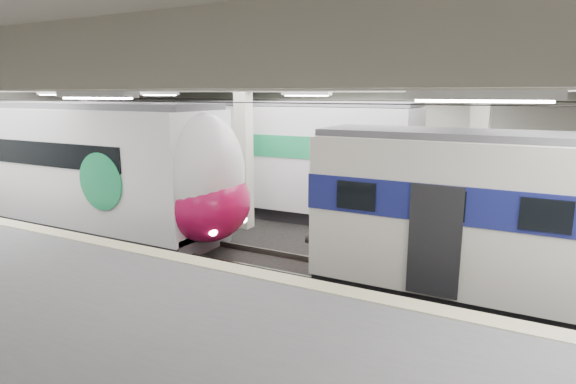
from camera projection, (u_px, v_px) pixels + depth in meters
The scene contains 3 objects.
station_hall at pixel (241, 163), 12.01m from camera, with size 36.00×24.00×5.75m.
modern_emu at pixel (87, 169), 17.27m from camera, with size 14.47×2.99×4.64m.
far_train at pixel (244, 154), 20.58m from camera, with size 14.65×3.27×4.63m.
Camera 1 is at (6.63, -11.70, 4.97)m, focal length 30.00 mm.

